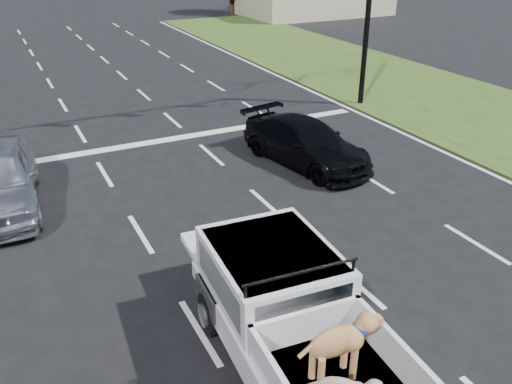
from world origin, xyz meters
TOP-DOWN VIEW (x-y plane):
  - ground at (0.00, 0.00)m, footprint 160.00×160.00m
  - road_markings at (0.00, 6.56)m, footprint 17.75×60.00m
  - grass_shoulder_right at (13.00, 6.00)m, footprint 8.00×60.00m
  - pickup_truck at (-0.71, -1.78)m, footprint 2.48×5.83m
  - black_coupe at (4.16, 6.04)m, footprint 2.82×5.05m

SIDE VIEW (x-z plane):
  - ground at x=0.00m, z-range 0.00..0.00m
  - road_markings at x=0.00m, z-range 0.00..0.01m
  - grass_shoulder_right at x=13.00m, z-range 0.00..0.06m
  - black_coupe at x=4.16m, z-range 0.00..1.38m
  - pickup_truck at x=-0.71m, z-range -0.08..2.06m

